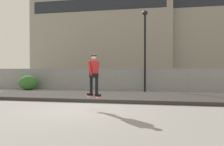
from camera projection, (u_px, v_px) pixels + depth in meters
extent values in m
plane|color=gray|center=(86.00, 109.00, 8.75)|extent=(120.00, 120.00, 0.00)
cube|color=#33302D|center=(103.00, 97.00, 12.13)|extent=(15.37, 3.53, 0.19)
cube|color=#B22D2D|center=(94.00, 96.00, 8.53)|extent=(0.81, 0.53, 0.02)
cylinder|color=silver|center=(100.00, 97.00, 8.45)|extent=(0.06, 0.05, 0.05)
cylinder|color=silver|center=(97.00, 97.00, 8.31)|extent=(0.06, 0.05, 0.05)
cylinder|color=silver|center=(91.00, 96.00, 8.76)|extent=(0.06, 0.05, 0.05)
cylinder|color=silver|center=(88.00, 97.00, 8.61)|extent=(0.06, 0.05, 0.05)
cube|color=#99999E|center=(99.00, 97.00, 8.38)|extent=(0.11, 0.15, 0.01)
cube|color=#99999E|center=(89.00, 96.00, 8.68)|extent=(0.11, 0.15, 0.01)
cube|color=black|center=(98.00, 95.00, 8.40)|extent=(0.30, 0.21, 0.09)
cube|color=black|center=(90.00, 94.00, 8.66)|extent=(0.30, 0.21, 0.09)
cylinder|color=black|center=(97.00, 86.00, 8.43)|extent=(0.13, 0.13, 0.69)
cylinder|color=black|center=(91.00, 86.00, 8.62)|extent=(0.13, 0.13, 0.69)
cube|color=black|center=(94.00, 76.00, 8.52)|extent=(0.37, 0.41, 0.18)
cube|color=maroon|center=(94.00, 67.00, 8.51)|extent=(0.36, 0.44, 0.54)
cylinder|color=maroon|center=(98.00, 69.00, 8.71)|extent=(0.25, 0.18, 0.58)
cylinder|color=maroon|center=(90.00, 68.00, 8.32)|extent=(0.25, 0.18, 0.58)
sphere|color=tan|center=(94.00, 57.00, 8.51)|extent=(0.21, 0.21, 0.21)
cylinder|color=black|center=(94.00, 56.00, 8.51)|extent=(0.24, 0.24, 0.05)
cylinder|color=gray|center=(50.00, 79.00, 17.91)|extent=(0.06, 0.06, 1.85)
cylinder|color=gray|center=(115.00, 79.00, 16.89)|extent=(0.06, 0.06, 1.85)
cylinder|color=gray|center=(189.00, 80.00, 15.87)|extent=(0.06, 0.06, 1.85)
cylinder|color=gray|center=(115.00, 69.00, 16.88)|extent=(23.77, 0.04, 0.04)
cylinder|color=gray|center=(115.00, 78.00, 16.89)|extent=(23.77, 0.04, 0.04)
cylinder|color=gray|center=(115.00, 90.00, 16.90)|extent=(23.77, 0.04, 0.04)
cube|color=gray|center=(115.00, 79.00, 16.89)|extent=(23.77, 0.01, 1.85)
cylinder|color=black|center=(145.00, 53.00, 15.82)|extent=(0.16, 0.16, 6.07)
ellipsoid|color=black|center=(145.00, 13.00, 15.78)|extent=(0.44, 0.44, 0.36)
cube|color=#474C54|center=(79.00, 80.00, 20.60)|extent=(4.52, 2.12, 0.70)
cube|color=#23282D|center=(77.00, 74.00, 20.61)|extent=(2.31, 1.76, 0.64)
cylinder|color=black|center=(93.00, 83.00, 21.32)|extent=(0.66, 0.29, 0.64)
cylinder|color=black|center=(90.00, 84.00, 19.61)|extent=(0.66, 0.29, 0.64)
cylinder|color=black|center=(69.00, 83.00, 21.59)|extent=(0.66, 0.29, 0.64)
cylinder|color=black|center=(63.00, 84.00, 19.88)|extent=(0.66, 0.29, 0.64)
cube|color=gray|center=(103.00, 25.00, 46.29)|extent=(29.96, 11.59, 24.34)
cube|color=#1E232B|center=(97.00, 5.00, 40.52)|extent=(27.56, 0.04, 2.50)
cube|color=gray|center=(210.00, 24.00, 45.38)|extent=(28.53, 14.79, 24.72)
ellipsoid|color=#336B2D|center=(28.00, 83.00, 17.26)|extent=(1.63, 1.33, 1.26)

